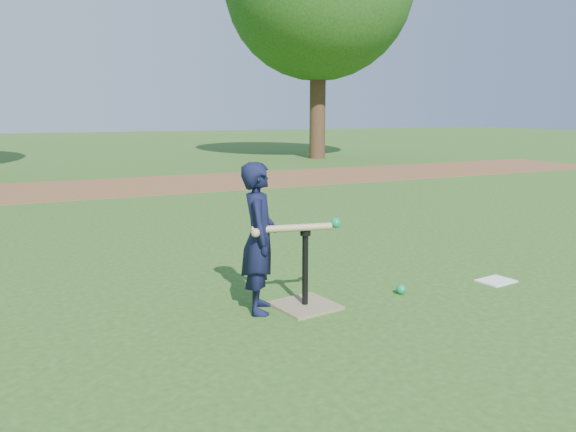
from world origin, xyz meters
name	(u,v)px	position (x,y,z in m)	size (l,w,h in m)	color
ground	(313,294)	(0.00, 0.00, 0.00)	(80.00, 80.00, 0.00)	#285116
dirt_strip	(137,186)	(0.00, 7.50, 0.01)	(24.00, 3.00, 0.01)	brown
child	(259,238)	(-0.53, -0.16, 0.55)	(0.40, 0.26, 1.11)	black
wiffle_ball_ground	(401,289)	(0.65, -0.30, 0.04)	(0.08, 0.08, 0.08)	#0C8E4D
clipboard	(496,281)	(1.60, -0.38, 0.01)	(0.30, 0.23, 0.01)	white
batting_tee	(305,293)	(-0.19, -0.23, 0.11)	(0.49, 0.49, 0.61)	#887956
swing_action	(298,227)	(-0.27, -0.27, 0.63)	(0.71, 0.17, 0.09)	tan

